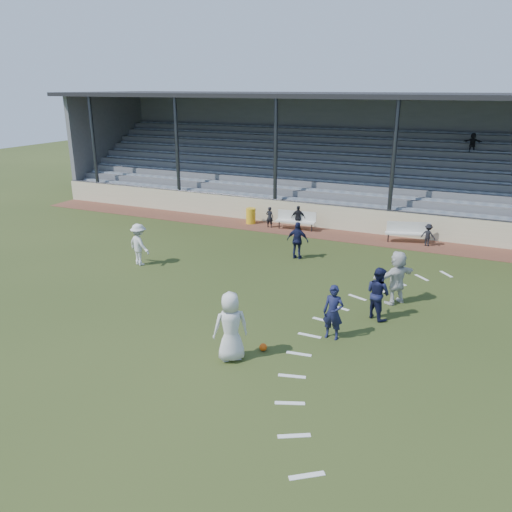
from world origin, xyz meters
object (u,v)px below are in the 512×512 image
Objects in this scene: football at (263,347)px; player_white_lead at (231,327)px; bench_right at (408,230)px; player_navy_lead at (333,312)px; bench_left at (296,219)px; trash_bin at (251,216)px.

football is 0.11× the size of player_white_lead.
player_navy_lead is (-0.60, -10.59, 0.23)m from bench_right.
bench_right is 1.25× the size of player_navy_lead.
player_navy_lead is (4.89, -10.49, 0.23)m from bench_left.
player_white_lead is at bearing -132.74° from player_navy_lead.
player_white_lead is at bearing -118.57° from bench_right.
bench_left is 1.25× the size of player_navy_lead.
player_white_lead reaches higher than player_navy_lead.
bench_right is (5.49, 0.10, 0.00)m from bench_left.
football is (3.36, -11.99, -0.48)m from bench_left.
football is 2.26m from player_navy_lead.
trash_bin is 13.01m from player_navy_lead.
bench_right is 2.50× the size of trash_bin.
player_white_lead is (2.75, -12.74, 0.37)m from bench_left.
trash_bin is 13.52m from football.
player_navy_lead is (2.14, 2.25, -0.15)m from player_white_lead.
trash_bin is 0.50× the size of player_navy_lead.
player_navy_lead is (1.53, 1.50, 0.71)m from football.
bench_left is 12.46m from football.
bench_right is at bearing -0.29° from trash_bin.
player_white_lead is (-0.61, -0.75, 0.85)m from football.
bench_right is at bearing -3.93° from bench_left.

